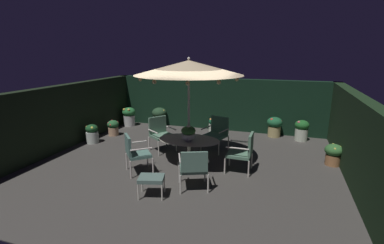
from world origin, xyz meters
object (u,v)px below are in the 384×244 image
at_px(patio_umbrella, 189,68).
at_px(patio_chair_north, 244,151).
at_px(centerpiece_planter, 188,132).
at_px(potted_plant_back_left, 274,126).
at_px(patio_chair_southeast, 135,151).
at_px(potted_plant_back_right, 302,130).
at_px(potted_plant_front_corner, 113,127).
at_px(patio_chair_northeast, 217,132).
at_px(patio_chair_south, 194,166).
at_px(potted_plant_back_center, 333,154).
at_px(ottoman_footrest, 151,179).
at_px(potted_plant_left_near, 213,125).
at_px(patio_dining_table, 189,145).
at_px(potted_plant_right_far, 159,116).
at_px(potted_plant_right_near, 129,116).
at_px(patio_chair_east, 160,132).
at_px(potted_plant_left_far, 92,133).

height_order(patio_umbrella, patio_chair_north, patio_umbrella).
bearing_deg(centerpiece_planter, potted_plant_back_left, 60.41).
xyz_separation_m(patio_chair_southeast, potted_plant_back_right, (3.98, 4.05, -0.19)).
bearing_deg(patio_chair_southeast, patio_chair_north, 19.69).
relative_size(potted_plant_front_corner, potted_plant_back_right, 0.78).
distance_m(patio_chair_northeast, patio_chair_south, 2.67).
distance_m(patio_umbrella, potted_plant_back_center, 4.39).
bearing_deg(patio_chair_south, patio_chair_southeast, 166.82).
bearing_deg(patio_chair_southeast, ottoman_footrest, -45.93).
bearing_deg(potted_plant_back_right, potted_plant_left_near, 179.28).
bearing_deg(patio_dining_table, centerpiece_planter, -75.53).
relative_size(patio_chair_south, ottoman_footrest, 1.55).
xyz_separation_m(patio_dining_table, patio_chair_southeast, (-1.08, -0.92, 0.02)).
bearing_deg(potted_plant_front_corner, ottoman_footrest, -47.31).
bearing_deg(potted_plant_left_near, potted_plant_right_far, 174.27).
distance_m(centerpiece_planter, patio_chair_southeast, 1.40).
distance_m(ottoman_footrest, potted_plant_right_near, 5.95).
bearing_deg(potted_plant_right_near, patio_chair_northeast, -22.66).
bearing_deg(patio_umbrella, centerpiece_planter, -75.53).
height_order(patio_chair_north, potted_plant_left_near, patio_chair_north).
height_order(patio_chair_east, potted_plant_left_near, patio_chair_east).
xyz_separation_m(ottoman_footrest, potted_plant_front_corner, (-3.24, 3.51, -0.08)).
bearing_deg(patio_chair_south, potted_plant_back_center, 38.78).
xyz_separation_m(patio_umbrella, patio_chair_north, (1.43, -0.02, -1.97)).
distance_m(potted_plant_left_near, potted_plant_back_right, 3.05).
bearing_deg(patio_chair_southeast, patio_dining_table, 40.48).
distance_m(ottoman_footrest, potted_plant_back_center, 4.84).
relative_size(patio_chair_north, potted_plant_left_far, 1.61).
xyz_separation_m(patio_umbrella, potted_plant_back_center, (3.61, 1.16, -2.21)).
bearing_deg(patio_chair_southeast, potted_plant_right_far, 107.28).
relative_size(patio_dining_table, potted_plant_right_near, 2.21).
distance_m(potted_plant_right_far, potted_plant_left_near, 2.29).
height_order(centerpiece_planter, potted_plant_back_left, centerpiece_planter).
distance_m(patio_umbrella, potted_plant_right_near, 5.16).
bearing_deg(potted_plant_back_center, potted_plant_front_corner, 175.87).
bearing_deg(patio_umbrella, potted_plant_left_near, 92.60).
distance_m(patio_umbrella, patio_chair_south, 2.44).
relative_size(centerpiece_planter, ottoman_footrest, 0.71).
height_order(patio_dining_table, potted_plant_right_near, potted_plant_right_near).
distance_m(potted_plant_right_near, potted_plant_back_left, 5.61).
bearing_deg(potted_plant_back_left, patio_dining_table, -121.35).
bearing_deg(potted_plant_left_far, patio_chair_east, 1.84).
xyz_separation_m(centerpiece_planter, patio_chair_east, (-1.22, 0.96, -0.36)).
height_order(ottoman_footrest, potted_plant_back_right, potted_plant_back_right).
height_order(centerpiece_planter, potted_plant_front_corner, centerpiece_planter).
bearing_deg(potted_plant_left_far, patio_chair_north, -8.43).
height_order(potted_plant_back_center, potted_plant_front_corner, potted_plant_back_center).
relative_size(patio_chair_southeast, potted_plant_back_center, 1.70).
height_order(patio_chair_north, patio_chair_east, patio_chair_east).
relative_size(patio_dining_table, centerpiece_planter, 3.85).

